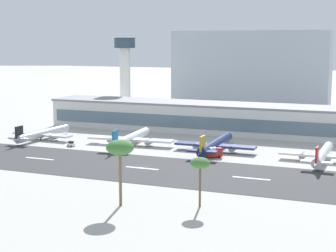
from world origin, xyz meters
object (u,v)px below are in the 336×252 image
(distant_hotel_block, at_px, (250,69))
(service_baggage_tug_0, at_px, (71,144))
(control_tower, at_px, (125,65))
(terminal_building, at_px, (205,117))
(palm_tree_1, at_px, (200,164))
(airliner_red_tail_gate_3, at_px, (322,155))
(palm_tree_2, at_px, (120,149))
(airliner_black_tail_gate_0, at_px, (41,134))
(service_fuel_truck_1, at_px, (211,152))
(airliner_gold_tail_gate_2, at_px, (215,145))
(airliner_blue_tail_gate_1, at_px, (130,139))

(distant_hotel_block, distance_m, service_baggage_tug_0, 165.51)
(control_tower, height_order, service_baggage_tug_0, control_tower)
(terminal_building, bearing_deg, palm_tree_1, -72.83)
(airliner_red_tail_gate_3, relative_size, palm_tree_1, 2.99)
(palm_tree_1, bearing_deg, palm_tree_2, -161.46)
(airliner_black_tail_gate_0, distance_m, palm_tree_1, 116.12)
(distant_hotel_block, xyz_separation_m, service_fuel_truck_1, (22.67, -159.91, -22.81))
(terminal_building, relative_size, palm_tree_2, 8.98)
(airliner_red_tail_gate_3, bearing_deg, distant_hotel_block, 23.63)
(control_tower, xyz_separation_m, palm_tree_2, (76.05, -158.17, -14.23))
(service_baggage_tug_0, distance_m, palm_tree_2, 86.54)
(distant_hotel_block, distance_m, service_fuel_truck_1, 163.11)
(terminal_building, height_order, airliner_black_tail_gate_0, terminal_building)
(distant_hotel_block, bearing_deg, airliner_gold_tail_gate_2, -82.01)
(control_tower, bearing_deg, airliner_black_tail_gate_0, -89.50)
(terminal_building, relative_size, palm_tree_1, 12.00)
(service_fuel_truck_1, bearing_deg, airliner_black_tail_gate_0, 139.37)
(airliner_red_tail_gate_3, xyz_separation_m, service_fuel_truck_1, (-38.99, -7.45, -0.57))
(distant_hotel_block, height_order, airliner_gold_tail_gate_2, distant_hotel_block)
(airliner_blue_tail_gate_1, bearing_deg, control_tower, 22.92)
(airliner_gold_tail_gate_2, xyz_separation_m, service_baggage_tug_0, (-58.01, -10.33, -1.79))
(palm_tree_1, height_order, palm_tree_2, palm_tree_2)
(control_tower, bearing_deg, airliner_red_tail_gate_3, -35.72)
(airliner_black_tail_gate_0, xyz_separation_m, airliner_blue_tail_gate_1, (41.57, 2.68, 0.18))
(airliner_blue_tail_gate_1, xyz_separation_m, service_baggage_tug_0, (-21.52, -10.59, -1.72))
(control_tower, distance_m, palm_tree_2, 176.08)
(terminal_building, bearing_deg, airliner_blue_tail_gate_1, -111.15)
(airliner_black_tail_gate_0, relative_size, service_fuel_truck_1, 4.57)
(terminal_building, distance_m, service_fuel_truck_1, 60.52)
(airliner_blue_tail_gate_1, bearing_deg, service_fuel_truck_1, -110.24)
(airliner_red_tail_gate_3, bearing_deg, terminal_building, 51.98)
(terminal_building, distance_m, distant_hotel_block, 104.75)
(palm_tree_1, bearing_deg, terminal_building, 107.17)
(airliner_black_tail_gate_0, xyz_separation_m, service_baggage_tug_0, (20.05, -7.91, -1.53))
(terminal_building, bearing_deg, airliner_black_tail_gate_0, -140.74)
(distant_hotel_block, height_order, airliner_blue_tail_gate_1, distant_hotel_block)
(control_tower, distance_m, distant_hotel_block, 88.26)
(airliner_blue_tail_gate_1, xyz_separation_m, service_fuel_truck_1, (38.22, -10.95, -0.73))
(airliner_black_tail_gate_0, bearing_deg, airliner_red_tail_gate_3, -87.47)
(airliner_gold_tail_gate_2, bearing_deg, service_fuel_truck_1, -171.22)
(control_tower, relative_size, palm_tree_1, 3.54)
(terminal_building, bearing_deg, service_fuel_truck_1, -70.12)
(service_baggage_tug_0, bearing_deg, control_tower, -58.14)
(airliner_blue_tail_gate_1, distance_m, service_fuel_truck_1, 39.77)
(palm_tree_1, bearing_deg, service_baggage_tug_0, 141.92)
(distant_hotel_block, distance_m, palm_tree_1, 221.76)
(service_baggage_tug_0, height_order, service_fuel_truck_1, service_fuel_truck_1)
(terminal_building, height_order, palm_tree_2, palm_tree_2)
(distant_hotel_block, relative_size, airliner_black_tail_gate_0, 2.61)
(airliner_blue_tail_gate_1, relative_size, service_fuel_truck_1, 4.91)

